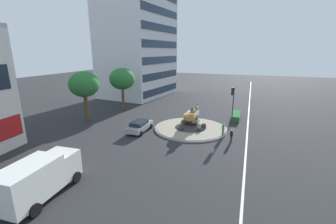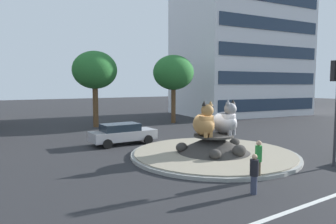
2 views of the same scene
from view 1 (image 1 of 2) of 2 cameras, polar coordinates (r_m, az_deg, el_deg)
ground_plane at (r=31.24m, az=5.68°, el=-4.30°), size 160.00×160.00×0.00m
lane_centreline at (r=30.42m, az=19.28°, el=-5.65°), size 112.00×0.20×0.01m
roundabout_island at (r=31.11m, az=5.71°, el=-3.55°), size 9.82×9.82×1.28m
cat_statue_tabby at (r=29.89m, az=5.56°, el=-1.11°), size 1.64×2.02×2.06m
cat_statue_grey at (r=31.31m, az=6.44°, el=-0.36°), size 1.32×2.07×2.09m
traffic_light_mast at (r=33.06m, az=15.93°, el=3.05°), size 0.35×0.46×5.44m
office_tower at (r=55.15m, az=-7.67°, el=18.22°), size 18.13×14.21×26.96m
clipped_hedge_strip at (r=37.16m, az=16.75°, el=-1.00°), size 4.58×1.20×0.90m
broadleaf_tree_behind_island at (r=35.31m, az=-20.36°, el=6.48°), size 4.37×4.37×7.54m
second_tree_near_tower at (r=41.42m, az=-11.46°, el=8.12°), size 4.49×4.49×7.48m
pedestrian_green_shirt at (r=29.04m, az=13.70°, el=-4.20°), size 0.30×0.30×1.76m
pedestrian_black_shirt at (r=27.55m, az=15.66°, el=-5.68°), size 0.33×0.33×1.57m
sedan_on_far_lane at (r=30.21m, az=-7.11°, el=-3.46°), size 4.61×2.04×1.48m
delivery_box_truck at (r=19.18m, az=-29.68°, el=-14.08°), size 6.33×2.99×2.95m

